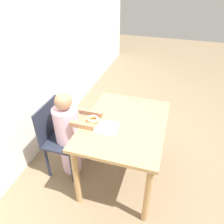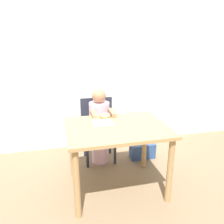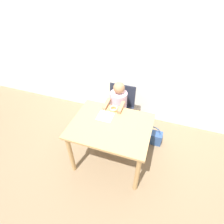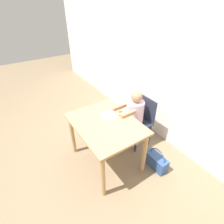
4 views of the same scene
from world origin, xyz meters
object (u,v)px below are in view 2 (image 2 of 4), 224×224
Objects in this scene: chair at (98,128)px; donut at (105,115)px; child_figure at (100,127)px; handbag at (142,150)px.

donut is (0.01, -0.40, 0.32)m from chair.
child_figure reaches higher than handbag.
chair is 6.53× the size of donut.
chair reaches higher than handbag.
chair is 2.40× the size of handbag.
chair is 0.84× the size of child_figure.
handbag is (0.61, -0.04, -0.39)m from child_figure.
chair is 0.51m from donut.
handbag is (0.59, 0.25, -0.66)m from donut.
child_figure is (0.00, -0.11, 0.05)m from chair.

